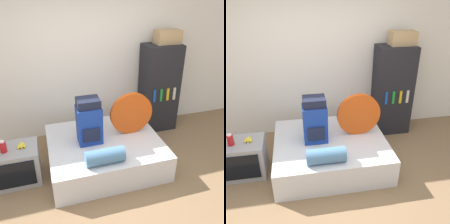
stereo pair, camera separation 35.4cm
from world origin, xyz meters
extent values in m
plane|color=#846647|center=(0.00, 0.00, 0.00)|extent=(16.00, 16.00, 0.00)
cube|color=white|center=(0.00, 1.91, 1.30)|extent=(8.00, 0.05, 2.60)
cube|color=silver|center=(0.05, 0.83, 0.21)|extent=(1.65, 1.41, 0.42)
cube|color=navy|center=(-0.17, 0.87, 0.70)|extent=(0.34, 0.28, 0.56)
cube|color=#191E33|center=(-0.17, 0.88, 1.04)|extent=(0.32, 0.26, 0.12)
cube|color=#191E33|center=(-0.17, 0.71, 0.62)|extent=(0.24, 0.03, 0.20)
cylinder|color=#D14C14|center=(0.50, 0.93, 0.75)|extent=(0.66, 0.07, 0.66)
cylinder|color=teal|center=(-0.08, 0.32, 0.52)|extent=(0.51, 0.21, 0.21)
cube|color=#939399|center=(-1.21, 0.81, 0.27)|extent=(0.61, 0.47, 0.53)
cube|color=black|center=(-1.21, 0.56, 0.28)|extent=(0.49, 0.02, 0.38)
cylinder|color=#B2191E|center=(-1.33, 0.77, 0.61)|extent=(0.09, 0.09, 0.15)
cylinder|color=white|center=(-1.33, 0.77, 0.69)|extent=(0.06, 0.06, 0.02)
ellipsoid|color=yellow|center=(-1.13, 0.84, 0.55)|extent=(0.08, 0.16, 0.04)
ellipsoid|color=yellow|center=(-1.11, 0.84, 0.55)|extent=(0.04, 0.16, 0.04)
ellipsoid|color=yellow|center=(-1.09, 0.84, 0.55)|extent=(0.08, 0.16, 0.04)
cube|color=black|center=(1.29, 1.62, 0.80)|extent=(0.64, 0.43, 1.59)
cube|color=#194CB2|center=(1.10, 1.39, 0.76)|extent=(0.04, 0.02, 0.22)
cube|color=#1E8E38|center=(1.23, 1.39, 0.76)|extent=(0.04, 0.02, 0.22)
cube|color=gold|center=(1.36, 1.39, 0.76)|extent=(0.04, 0.02, 0.22)
cube|color=beige|center=(1.48, 1.39, 0.76)|extent=(0.04, 0.02, 0.22)
cube|color=tan|center=(1.38, 1.65, 1.70)|extent=(0.42, 0.26, 0.23)
camera|label=1|loc=(-0.74, -2.18, 2.51)|focal=40.00mm
camera|label=2|loc=(-0.39, -2.27, 2.51)|focal=40.00mm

